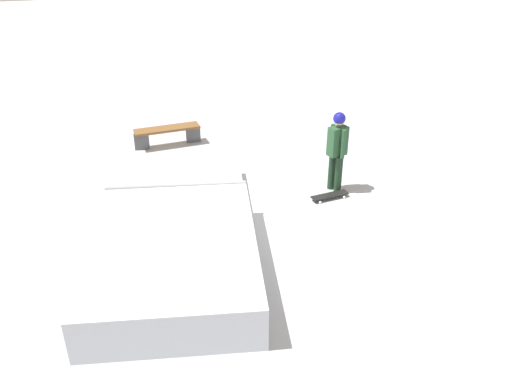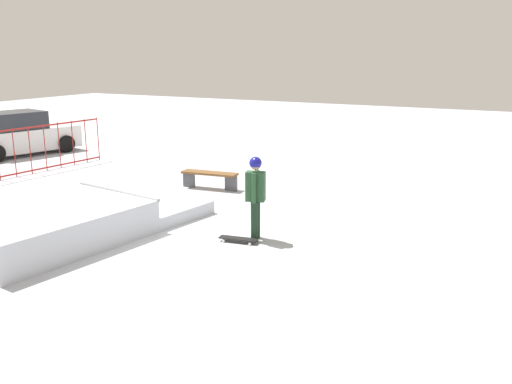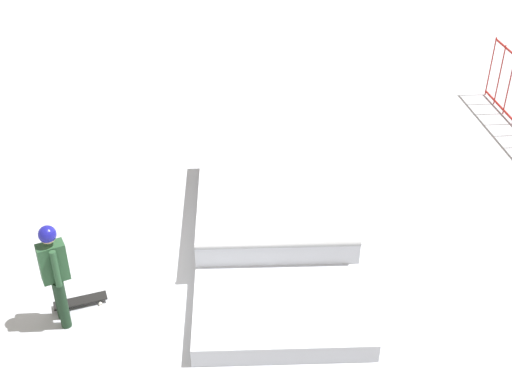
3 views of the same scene
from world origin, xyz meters
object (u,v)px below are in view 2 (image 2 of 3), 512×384
Objects in this scene: skateboard at (238,239)px; parked_car_white at (19,135)px; skater at (256,192)px; skate_ramp at (69,222)px; park_bench at (210,176)px.

parked_car_white is at bearing -30.99° from skateboard.
skateboard is at bearing 39.08° from skater.
park_bench is (4.89, -0.36, 0.04)m from skate_ramp.
skateboard is 0.19× the size of parked_car_white.
skater reaches higher than skate_ramp.
park_bench is at bearing -62.44° from skater.
skater is (1.65, -3.50, 0.69)m from skate_ramp.
skate_ramp is at bearing 12.82° from skateboard.
skater reaches higher than parked_car_white.
skateboard is 4.62m from park_bench.
skate_ramp reaches higher than park_bench.
skate_ramp is 10.72m from parked_car_white.
parked_car_white is (6.15, 8.77, 0.41)m from skate_ramp.
parked_car_white reaches higher than park_bench.
skate_ramp is at bearing 175.85° from park_bench.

